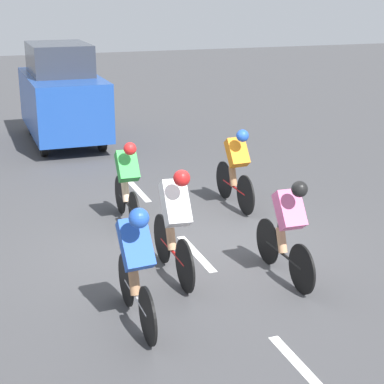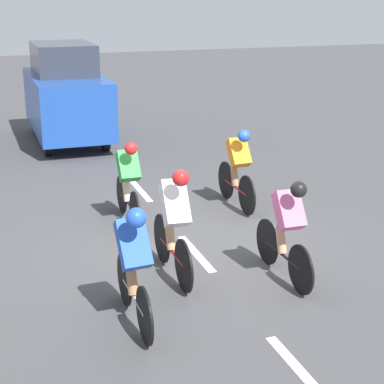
% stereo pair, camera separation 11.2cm
% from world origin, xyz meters
% --- Properties ---
extents(ground_plane, '(60.00, 60.00, 0.00)m').
position_xyz_m(ground_plane, '(0.00, 0.00, 0.00)').
color(ground_plane, '#424244').
extents(lane_stripe_near, '(0.12, 1.40, 0.01)m').
position_xyz_m(lane_stripe_near, '(0.00, 3.48, 0.00)').
color(lane_stripe_near, white).
rests_on(lane_stripe_near, ground).
extents(lane_stripe_mid, '(0.12, 1.40, 0.01)m').
position_xyz_m(lane_stripe_mid, '(0.00, 0.28, 0.00)').
color(lane_stripe_mid, white).
rests_on(lane_stripe_mid, ground).
extents(lane_stripe_far, '(0.12, 1.40, 0.01)m').
position_xyz_m(lane_stripe_far, '(0.00, -2.92, 0.00)').
color(lane_stripe_far, white).
rests_on(lane_stripe_far, ground).
extents(cyclist_orange, '(0.33, 1.64, 1.45)m').
position_xyz_m(cyclist_orange, '(-1.37, -1.43, 0.75)').
color(cyclist_orange, black).
rests_on(cyclist_orange, ground).
extents(cyclist_white, '(0.34, 1.68, 1.57)m').
position_xyz_m(cyclist_white, '(0.54, 0.96, 0.81)').
color(cyclist_white, black).
rests_on(cyclist_white, ground).
extents(cyclist_pink, '(0.32, 1.63, 1.43)m').
position_xyz_m(cyclist_pink, '(-0.83, 1.50, 0.75)').
color(cyclist_pink, black).
rests_on(cyclist_pink, ground).
extents(cyclist_blue, '(0.35, 1.61, 1.51)m').
position_xyz_m(cyclist_blue, '(1.35, 2.04, 0.80)').
color(cyclist_blue, black).
rests_on(cyclist_blue, ground).
extents(cyclist_green, '(0.32, 1.61, 1.42)m').
position_xyz_m(cyclist_green, '(0.62, -1.27, 0.74)').
color(cyclist_green, black).
rests_on(cyclist_green, ground).
extents(support_car, '(1.70, 3.92, 2.42)m').
position_xyz_m(support_car, '(0.67, -7.51, 1.19)').
color(support_car, black).
rests_on(support_car, ground).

